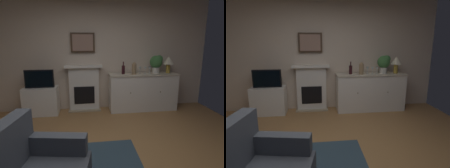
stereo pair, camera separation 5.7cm
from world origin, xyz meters
The scene contains 13 objects.
wall_rear centered at (0.00, 2.37, 1.38)m, with size 5.53×0.06×2.77m, color beige.
fireplace_unit centered at (-0.33, 2.24, 0.55)m, with size 0.87×0.30×1.10m.
framed_picture centered at (-0.33, 2.28, 1.62)m, with size 0.55×0.04×0.45m.
sideboard_cabinet centered at (1.08, 2.06, 0.45)m, with size 1.65×0.49×0.89m.
table_lamp centered at (1.69, 2.06, 1.17)m, with size 0.26×0.26×0.40m.
wine_bottle centered at (0.59, 2.08, 1.00)m, with size 0.08×0.08×0.29m.
wine_glass_left centered at (1.00, 2.08, 1.02)m, with size 0.07×0.07×0.16m.
wine_glass_center centered at (1.11, 2.02, 1.02)m, with size 0.07×0.07×0.16m.
wine_glass_right centered at (1.22, 2.03, 1.02)m, with size 0.07×0.07×0.16m.
vase_decorative centered at (0.84, 2.01, 1.03)m, with size 0.11×0.11×0.28m.
tv_cabinet centered at (-1.30, 2.08, 0.32)m, with size 0.75×0.42×0.63m.
tv_set centered at (-1.30, 2.05, 0.83)m, with size 0.62×0.07×0.40m.
potted_plant_small centered at (1.41, 2.11, 1.15)m, with size 0.30×0.30×0.43m.
Camera 2 is at (-0.22, -2.15, 1.63)m, focal length 29.63 mm.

